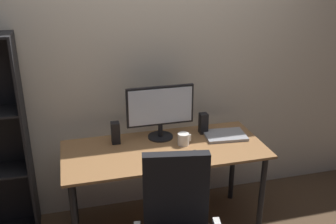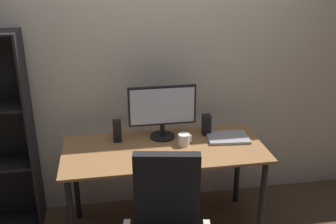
% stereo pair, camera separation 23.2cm
% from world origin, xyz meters
% --- Properties ---
extents(back_wall, '(6.40, 0.10, 2.60)m').
position_xyz_m(back_wall, '(0.00, 0.50, 1.30)').
color(back_wall, beige).
rests_on(back_wall, ground).
extents(desk, '(1.51, 0.67, 0.74)m').
position_xyz_m(desk, '(0.00, 0.00, 0.65)').
color(desk, olive).
rests_on(desk, ground).
extents(monitor, '(0.53, 0.20, 0.43)m').
position_xyz_m(monitor, '(0.02, 0.19, 0.98)').
color(monitor, black).
rests_on(monitor, desk).
extents(keyboard, '(0.29, 0.12, 0.02)m').
position_xyz_m(keyboard, '(-0.03, -0.19, 0.75)').
color(keyboard, '#B7BABC').
rests_on(keyboard, desk).
extents(mouse, '(0.08, 0.11, 0.03)m').
position_xyz_m(mouse, '(0.18, -0.19, 0.76)').
color(mouse, black).
rests_on(mouse, desk).
extents(coffee_mug, '(0.10, 0.09, 0.09)m').
position_xyz_m(coffee_mug, '(0.16, 0.02, 0.79)').
color(coffee_mug, white).
rests_on(coffee_mug, desk).
extents(laptop, '(0.34, 0.26, 0.02)m').
position_xyz_m(laptop, '(0.52, 0.07, 0.75)').
color(laptop, '#99999E').
rests_on(laptop, desk).
extents(speaker_left, '(0.06, 0.07, 0.17)m').
position_xyz_m(speaker_left, '(-0.34, 0.18, 0.82)').
color(speaker_left, black).
rests_on(speaker_left, desk).
extents(speaker_right, '(0.06, 0.07, 0.17)m').
position_xyz_m(speaker_right, '(0.37, 0.18, 0.82)').
color(speaker_right, black).
rests_on(speaker_right, desk).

